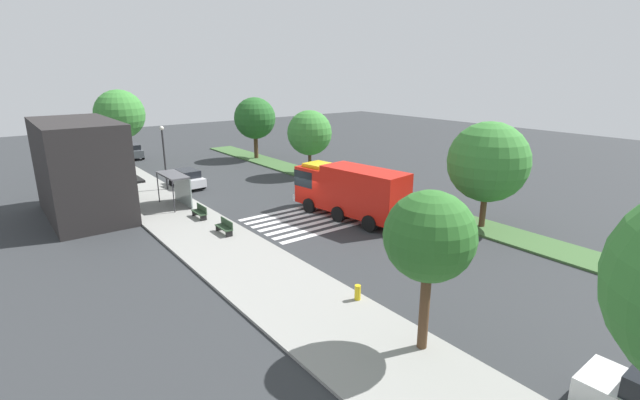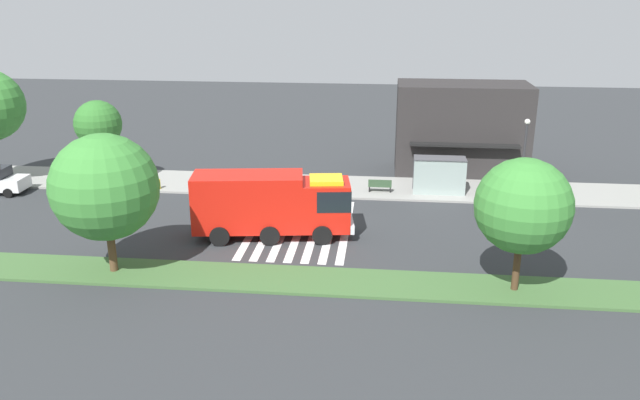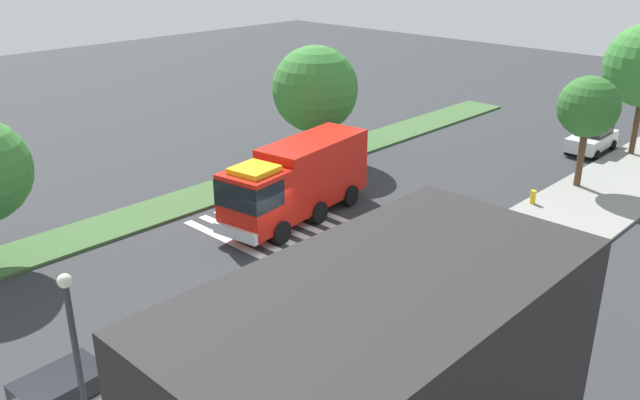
% 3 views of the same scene
% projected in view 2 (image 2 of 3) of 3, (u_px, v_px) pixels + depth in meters
% --- Properties ---
extents(ground_plane, '(120.00, 120.00, 0.00)m').
position_uv_depth(ground_plane, '(328.00, 229.00, 37.05)').
color(ground_plane, '#2D3033').
extents(sidewalk, '(60.00, 5.17, 0.14)m').
position_uv_depth(sidewalk, '(339.00, 187.00, 44.76)').
color(sidewalk, gray).
rests_on(sidewalk, ground_plane).
extents(median_strip, '(60.00, 3.00, 0.14)m').
position_uv_depth(median_strip, '(314.00, 281.00, 30.32)').
color(median_strip, '#3D6033').
rests_on(median_strip, ground_plane).
extents(crosswalk, '(5.85, 10.12, 0.01)m').
position_uv_depth(crosswalk, '(300.00, 228.00, 37.22)').
color(crosswalk, silver).
rests_on(crosswalk, ground_plane).
extents(fire_truck, '(9.22, 3.69, 3.71)m').
position_uv_depth(fire_truck, '(275.00, 202.00, 35.26)').
color(fire_truck, red).
rests_on(fire_truck, ground_plane).
extents(parked_car_mid, '(4.29, 2.17, 1.66)m').
position_uv_depth(parked_car_mid, '(526.00, 199.00, 39.72)').
color(parked_car_mid, silver).
rests_on(parked_car_mid, ground_plane).
extents(bus_stop_shelter, '(3.50, 1.40, 2.46)m').
position_uv_depth(bus_stop_shelter, '(440.00, 169.00, 42.44)').
color(bus_stop_shelter, '#4C4C51').
rests_on(bus_stop_shelter, sidewalk).
extents(bench_near_shelter, '(1.60, 0.50, 0.90)m').
position_uv_depth(bench_near_shelter, '(380.00, 186.00, 43.26)').
color(bench_near_shelter, '#2D472D').
rests_on(bench_near_shelter, sidewalk).
extents(bench_west_of_shelter, '(1.60, 0.50, 0.90)m').
position_uv_depth(bench_west_of_shelter, '(323.00, 184.00, 43.66)').
color(bench_west_of_shelter, '#2D472D').
rests_on(bench_west_of_shelter, sidewalk).
extents(street_lamp, '(0.36, 0.36, 5.46)m').
position_uv_depth(street_lamp, '(524.00, 152.00, 40.60)').
color(street_lamp, '#2D2D30').
rests_on(street_lamp, sidewalk).
extents(storefront_building, '(9.75, 5.67, 6.81)m').
position_uv_depth(storefront_building, '(461.00, 129.00, 47.53)').
color(storefront_building, '#282626').
rests_on(storefront_building, ground_plane).
extents(sidewalk_tree_west, '(3.25, 3.25, 6.06)m').
position_uv_depth(sidewalk_tree_west, '(98.00, 124.00, 43.53)').
color(sidewalk_tree_west, '#513823').
rests_on(sidewalk_tree_west, sidewalk).
extents(median_tree_far_west, '(5.16, 5.16, 6.92)m').
position_uv_depth(median_tree_far_west, '(105.00, 187.00, 29.93)').
color(median_tree_far_west, '#513823').
rests_on(median_tree_far_west, median_strip).
extents(median_tree_west, '(4.35, 4.35, 6.28)m').
position_uv_depth(median_tree_west, '(523.00, 206.00, 28.04)').
color(median_tree_west, '#47301E').
rests_on(median_tree_west, median_strip).
extents(fire_hydrant, '(0.28, 0.28, 0.70)m').
position_uv_depth(fire_hydrant, '(158.00, 184.00, 43.93)').
color(fire_hydrant, gold).
rests_on(fire_hydrant, sidewalk).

